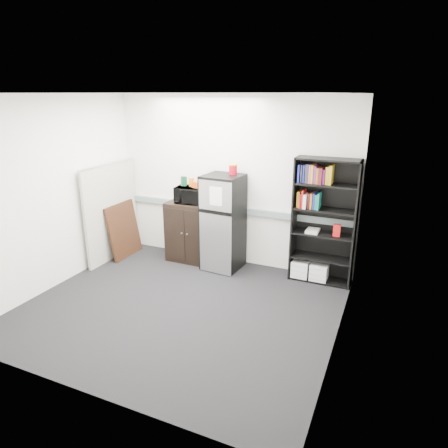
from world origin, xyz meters
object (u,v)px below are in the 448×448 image
cubicle_partition (112,211)px  cabinet (192,232)px  bookshelf (323,219)px  refrigerator (223,223)px  microwave (191,195)px

cubicle_partition → cabinet: size_ratio=1.62×
bookshelf → refrigerator: (-1.52, -0.15, -0.21)m
refrigerator → microwave: bearing=178.3°
refrigerator → bookshelf: bearing=9.9°
bookshelf → microwave: 2.12m
cubicle_partition → microwave: size_ratio=3.37×
bookshelf → refrigerator: bearing=-174.5°
cabinet → microwave: bearing=-90.0°
cubicle_partition → refrigerator: bearing=10.2°
cabinet → refrigerator: bearing=-7.6°
cabinet → bookshelf: bearing=1.8°
microwave → refrigerator: size_ratio=0.32×
cubicle_partition → refrigerator: cubicle_partition is taller
bookshelf → cabinet: (-2.11, -0.07, -0.47)m
bookshelf → refrigerator: size_ratio=1.22×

